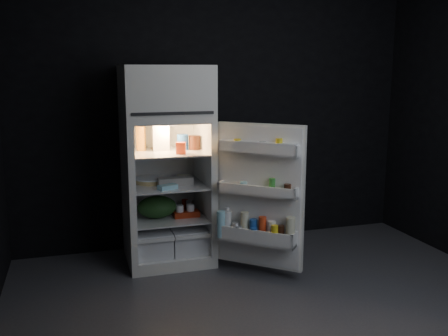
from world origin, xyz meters
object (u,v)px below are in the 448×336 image
object	(u,v)px
egg_carton	(175,181)
milk_jug	(161,137)
refrigerator	(166,158)
fridge_door	(259,200)
yogurt_tray	(186,214)

from	to	relation	value
egg_carton	milk_jug	bearing A→B (deg)	122.13
refrigerator	fridge_door	world-z (taller)	refrigerator
refrigerator	fridge_door	bearing A→B (deg)	-43.74
fridge_door	milk_jug	xyz separation A→B (m)	(-0.69, 0.67, 0.47)
refrigerator	egg_carton	bearing A→B (deg)	-61.01
refrigerator	milk_jug	size ratio (longest dim) A/B	7.42
milk_jug	refrigerator	bearing A→B (deg)	-41.33
egg_carton	fridge_door	bearing A→B (deg)	-42.02
milk_jug	yogurt_tray	bearing A→B (deg)	-30.92
refrigerator	milk_jug	distance (m)	0.20
fridge_door	egg_carton	xyz separation A→B (m)	(-0.60, 0.52, 0.09)
refrigerator	egg_carton	world-z (taller)	refrigerator
yogurt_tray	refrigerator	bearing A→B (deg)	145.37
fridge_door	yogurt_tray	size ratio (longest dim) A/B	5.21
refrigerator	fridge_door	size ratio (longest dim) A/B	1.46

